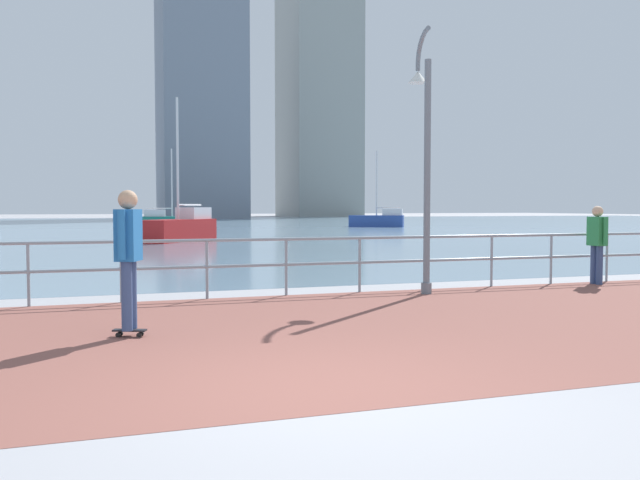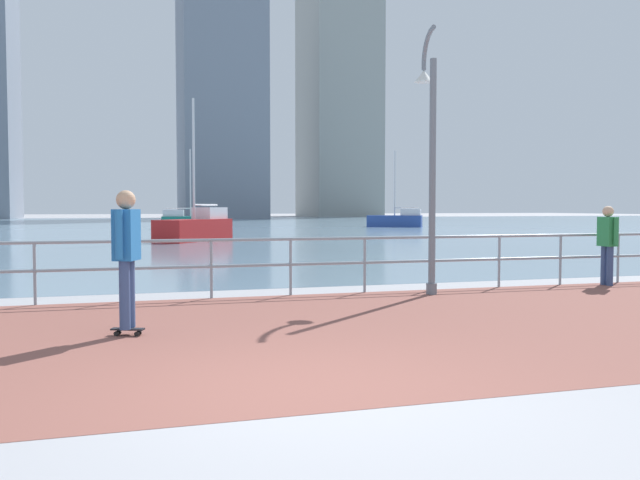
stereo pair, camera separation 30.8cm
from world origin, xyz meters
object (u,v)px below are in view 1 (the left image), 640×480
(skateboarder, at_px, (128,249))
(sailboat_ivory, at_px, (170,221))
(bystander, at_px, (597,239))
(lamppost, at_px, (424,148))
(sailboat_navy, at_px, (378,220))
(sailboat_white, at_px, (180,227))

(skateboarder, height_order, sailboat_ivory, sailboat_ivory)
(sailboat_ivory, bearing_deg, bystander, -83.13)
(lamppost, bearing_deg, sailboat_ivory, 91.00)
(sailboat_navy, distance_m, sailboat_ivory, 16.12)
(sailboat_white, distance_m, sailboat_ivory, 18.28)
(bystander, xyz_separation_m, sailboat_navy, (11.47, 37.45, -0.36))
(bystander, height_order, sailboat_ivory, sailboat_ivory)
(skateboarder, relative_size, sailboat_white, 0.27)
(bystander, bearing_deg, sailboat_navy, 72.97)
(skateboarder, distance_m, sailboat_ivory, 41.34)
(sailboat_white, bearing_deg, bystander, -73.44)
(lamppost, bearing_deg, sailboat_navy, 67.66)
(skateboarder, distance_m, sailboat_white, 23.08)
(bystander, distance_m, sailboat_ivory, 38.67)
(bystander, relative_size, sailboat_ivory, 0.27)
(lamppost, distance_m, sailboat_navy, 40.62)
(lamppost, relative_size, sailboat_ivory, 0.82)
(lamppost, xyz_separation_m, sailboat_white, (-2.04, 20.24, -2.02))
(sailboat_navy, bearing_deg, skateboarder, -117.29)
(bystander, bearing_deg, sailboat_white, 106.56)
(skateboarder, bearing_deg, sailboat_white, 81.92)
(sailboat_white, bearing_deg, lamppost, -84.24)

